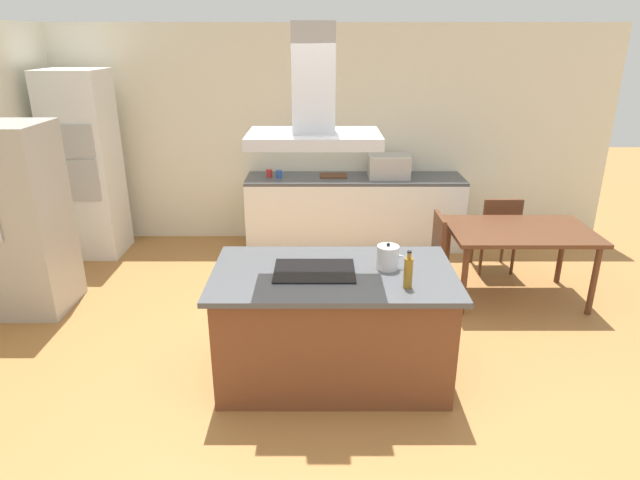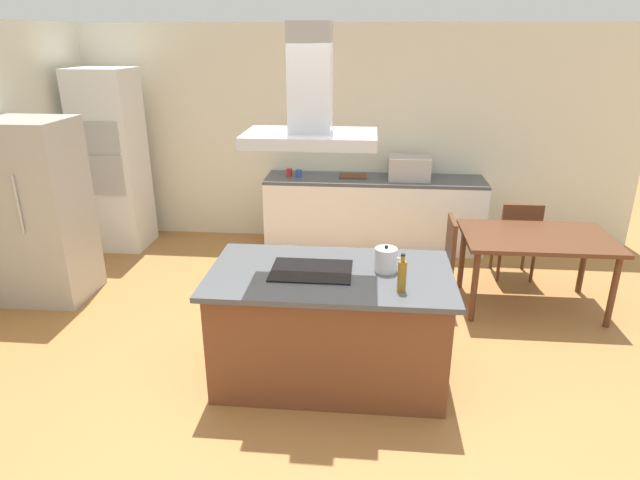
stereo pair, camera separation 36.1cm
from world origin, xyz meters
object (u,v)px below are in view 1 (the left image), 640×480
(olive_oil_bottle, at_px, (410,272))
(refrigerator, at_px, (18,220))
(chair_facing_back_wall, at_px, (499,230))
(range_hood, at_px, (316,106))
(cutting_board, at_px, (335,176))
(cooktop, at_px, (316,271))
(tea_kettle, at_px, (390,257))
(wall_oven_stack, at_px, (87,165))
(coffee_mug_blue, at_px, (281,174))
(dining_table, at_px, (522,237))
(countertop_microwave, at_px, (390,166))
(coffee_mug_red, at_px, (271,173))
(chair_at_left_end, at_px, (429,252))

(olive_oil_bottle, relative_size, refrigerator, 0.15)
(chair_facing_back_wall, xyz_separation_m, range_hood, (-2.04, -2.04, 1.59))
(cutting_board, height_order, refrigerator, refrigerator)
(cooktop, height_order, tea_kettle, tea_kettle)
(olive_oil_bottle, bearing_deg, range_hood, 157.38)
(olive_oil_bottle, bearing_deg, wall_oven_stack, 139.44)
(coffee_mug_blue, relative_size, dining_table, 0.06)
(refrigerator, bearing_deg, tea_kettle, -18.14)
(countertop_microwave, bearing_deg, wall_oven_stack, -176.33)
(cooktop, height_order, olive_oil_bottle, olive_oil_bottle)
(chair_facing_back_wall, bearing_deg, countertop_microwave, 143.74)
(dining_table, distance_m, range_hood, 2.85)
(cooktop, distance_m, dining_table, 2.47)
(cooktop, relative_size, coffee_mug_blue, 6.67)
(olive_oil_bottle, bearing_deg, coffee_mug_blue, 109.58)
(olive_oil_bottle, relative_size, coffee_mug_blue, 3.03)
(cutting_board, height_order, dining_table, cutting_board)
(cutting_board, bearing_deg, refrigerator, -149.98)
(coffee_mug_red, relative_size, range_hood, 0.10)
(cutting_board, bearing_deg, olive_oil_bottle, -82.11)
(coffee_mug_blue, height_order, cutting_board, coffee_mug_blue)
(olive_oil_bottle, height_order, chair_facing_back_wall, olive_oil_bottle)
(dining_table, bearing_deg, cooktop, -145.99)
(cooktop, bearing_deg, wall_oven_stack, 136.18)
(tea_kettle, distance_m, refrigerator, 3.57)
(coffee_mug_blue, relative_size, range_hood, 0.10)
(refrigerator, relative_size, dining_table, 1.30)
(cooktop, distance_m, coffee_mug_blue, 2.91)
(cooktop, relative_size, olive_oil_bottle, 2.20)
(cutting_board, xyz_separation_m, dining_table, (1.83, -1.56, -0.24))
(range_hood, bearing_deg, olive_oil_bottle, -22.62)
(coffee_mug_blue, xyz_separation_m, refrigerator, (-2.37, -1.70, -0.03))
(chair_at_left_end, bearing_deg, range_hood, -129.21)
(tea_kettle, height_order, countertop_microwave, countertop_microwave)
(tea_kettle, relative_size, dining_table, 0.15)
(countertop_microwave, height_order, cutting_board, countertop_microwave)
(refrigerator, xyz_separation_m, dining_table, (4.87, 0.20, -0.24))
(olive_oil_bottle, distance_m, refrigerator, 3.78)
(olive_oil_bottle, height_order, cutting_board, olive_oil_bottle)
(chair_facing_back_wall, bearing_deg, refrigerator, -169.90)
(coffee_mug_red, bearing_deg, range_hood, -78.51)
(olive_oil_bottle, relative_size, countertop_microwave, 0.55)
(cooktop, relative_size, coffee_mug_red, 6.67)
(cutting_board, relative_size, dining_table, 0.24)
(countertop_microwave, xyz_separation_m, range_hood, (-0.89, -2.88, 1.06))
(countertop_microwave, height_order, chair_at_left_end, countertop_microwave)
(cutting_board, xyz_separation_m, refrigerator, (-3.04, -1.76, 0.00))
(coffee_mug_blue, relative_size, wall_oven_stack, 0.04)
(tea_kettle, height_order, dining_table, tea_kettle)
(olive_oil_bottle, height_order, coffee_mug_blue, olive_oil_bottle)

